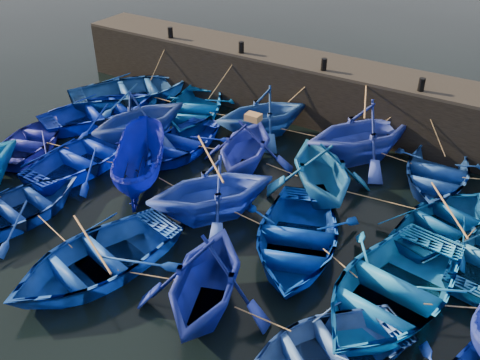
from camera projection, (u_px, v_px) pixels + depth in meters
The scene contains 31 objects.
ground at pixel (185, 246), 16.51m from camera, with size 120.00×120.00×0.00m, color black.
quay_wall at pixel (330, 94), 23.32m from camera, with size 26.00×2.50×2.50m, color black.
quay_top at pixel (332, 65), 22.62m from camera, with size 26.00×2.50×0.12m, color black.
bollard_0 at pixel (170, 33), 25.43m from camera, with size 0.24×0.24×0.50m, color black.
bollard_1 at pixel (241, 47), 23.62m from camera, with size 0.24×0.24×0.50m, color black.
bollard_2 at pixel (324, 64), 21.81m from camera, with size 0.24×0.24×0.50m, color black.
bollard_3 at pixel (422, 85), 20.00m from camera, with size 0.24×0.24×0.50m, color black.
boat_0 at pixel (133, 90), 25.32m from camera, with size 4.16×5.81×1.21m, color navy.
boat_1 at pixel (193, 109), 23.75m from camera, with size 3.60×5.04×1.04m, color #03489B.
boat_2 at pixel (263, 112), 22.15m from camera, with size 3.56×4.12×2.17m, color navy.
boat_3 at pixel (361, 132), 20.34m from camera, with size 4.02×4.66×2.45m, color #223596.
boat_4 at pixel (436, 172), 19.27m from camera, with size 3.39×4.74×0.98m, color navy.
boat_6 at pixel (101, 110), 23.55m from camera, with size 3.75×5.24×1.09m, color #041B93.
boat_7 at pixel (140, 117), 21.61m from camera, with size 3.70×4.29×2.26m, color navy.
boat_8 at pixel (180, 142), 21.22m from camera, with size 3.16×4.42×0.92m, color #0B24CB.
boat_9 at pixel (246, 145), 19.77m from camera, with size 3.53×4.10×2.16m, color #212FA7.
boat_10 at pixel (322, 169), 18.19m from camera, with size 3.72×4.31×2.27m, color #125894.
boat_11 at pixel (445, 221), 16.85m from camera, with size 3.09×4.32×0.90m, color navy.
boat_13 at pixel (32, 140), 21.48m from camera, with size 2.94×4.11×0.85m, color navy.
boat_14 at pixel (85, 155), 20.24m from camera, with size 3.56×4.98×1.03m, color #0621BA.
boat_15 at pixel (139, 163), 19.05m from camera, with size 1.69×4.50×1.74m, color #060D86.
boat_16 at pixel (211, 189), 17.18m from camera, with size 3.68×4.27×2.25m, color #203DBE.
boat_17 at pixel (296, 238), 15.96m from camera, with size 3.73×5.21×1.08m, color navy.
boat_18 at pixel (390, 289), 14.07m from camera, with size 4.14×5.78×1.20m, color #0B5EB9.
boat_21 at pixel (18, 207), 17.44m from camera, with size 3.29×4.60×0.95m, color navy.
boat_22 at pixel (94, 259), 15.18m from camera, with size 3.78×5.28×1.10m, color #0C399B.
boat_23 at pixel (205, 278), 13.72m from camera, with size 3.61×4.19×2.21m, color navy.
boat_24 at pixel (325, 350), 12.58m from camera, with size 3.11×4.35×0.90m, color #2B52A2.
wooden_crate at pixel (253, 117), 18.99m from camera, with size 0.54×0.41×0.25m, color olive.
mooring_ropes at pixel (274, 156), 19.43m from camera, with size 16.96×11.89×2.10m.
loose_oars at pixel (288, 172), 16.92m from camera, with size 10.20×12.31×1.62m.
Camera 1 is at (8.34, -9.92, 10.58)m, focal length 40.00 mm.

